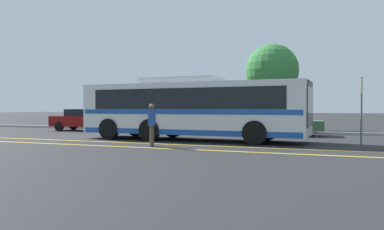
{
  "coord_description": "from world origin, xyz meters",
  "views": [
    {
      "loc": [
        7.29,
        -16.62,
        1.49
      ],
      "look_at": [
        0.99,
        -0.31,
        1.18
      ],
      "focal_mm": 35.0,
      "sensor_mm": 36.0,
      "label": 1
    }
  ],
  "objects_px": {
    "parked_car_0": "(83,120)",
    "tree_0": "(272,71)",
    "bus_stop_sign": "(361,103)",
    "parked_car_1": "(173,122)",
    "pedestrian_0": "(152,122)",
    "parked_car_2": "(280,123)",
    "transit_bus": "(192,108)"
  },
  "relations": [
    {
      "from": "transit_bus",
      "to": "bus_stop_sign",
      "type": "bearing_deg",
      "value": 84.82
    },
    {
      "from": "parked_car_0",
      "to": "tree_0",
      "type": "bearing_deg",
      "value": 110.49
    },
    {
      "from": "parked_car_2",
      "to": "tree_0",
      "type": "height_order",
      "value": "tree_0"
    },
    {
      "from": "parked_car_0",
      "to": "transit_bus",
      "type": "bearing_deg",
      "value": 60.51
    },
    {
      "from": "tree_0",
      "to": "pedestrian_0",
      "type": "bearing_deg",
      "value": -101.03
    },
    {
      "from": "parked_car_2",
      "to": "bus_stop_sign",
      "type": "xyz_separation_m",
      "value": [
        3.8,
        -5.59,
        1.0
      ]
    },
    {
      "from": "parked_car_2",
      "to": "parked_car_0",
      "type": "bearing_deg",
      "value": -92.72
    },
    {
      "from": "parked_car_2",
      "to": "pedestrian_0",
      "type": "bearing_deg",
      "value": -29.73
    },
    {
      "from": "parked_car_0",
      "to": "tree_0",
      "type": "height_order",
      "value": "tree_0"
    },
    {
      "from": "pedestrian_0",
      "to": "bus_stop_sign",
      "type": "xyz_separation_m",
      "value": [
        7.6,
        2.37,
        0.73
      ]
    },
    {
      "from": "parked_car_1",
      "to": "pedestrian_0",
      "type": "distance_m",
      "value": 8.55
    },
    {
      "from": "bus_stop_sign",
      "to": "pedestrian_0",
      "type": "bearing_deg",
      "value": -70.69
    },
    {
      "from": "bus_stop_sign",
      "to": "tree_0",
      "type": "height_order",
      "value": "tree_0"
    },
    {
      "from": "parked_car_1",
      "to": "parked_car_2",
      "type": "bearing_deg",
      "value": 93.58
    },
    {
      "from": "transit_bus",
      "to": "pedestrian_0",
      "type": "height_order",
      "value": "transit_bus"
    },
    {
      "from": "transit_bus",
      "to": "parked_car_1",
      "type": "height_order",
      "value": "transit_bus"
    },
    {
      "from": "parked_car_0",
      "to": "parked_car_2",
      "type": "relative_size",
      "value": 0.93
    },
    {
      "from": "transit_bus",
      "to": "parked_car_2",
      "type": "xyz_separation_m",
      "value": [
        3.4,
        4.68,
        -0.84
      ]
    },
    {
      "from": "parked_car_1",
      "to": "pedestrian_0",
      "type": "relative_size",
      "value": 2.98
    },
    {
      "from": "parked_car_0",
      "to": "bus_stop_sign",
      "type": "distance_m",
      "value": 17.5
    },
    {
      "from": "parked_car_1",
      "to": "pedestrian_0",
      "type": "bearing_deg",
      "value": 23.22
    },
    {
      "from": "transit_bus",
      "to": "pedestrian_0",
      "type": "xyz_separation_m",
      "value": [
        -0.41,
        -3.28,
        -0.56
      ]
    },
    {
      "from": "pedestrian_0",
      "to": "tree_0",
      "type": "relative_size",
      "value": 0.28
    },
    {
      "from": "transit_bus",
      "to": "bus_stop_sign",
      "type": "distance_m",
      "value": 7.26
    },
    {
      "from": "parked_car_2",
      "to": "tree_0",
      "type": "xyz_separation_m",
      "value": [
        -1.24,
        5.16,
        3.42
      ]
    },
    {
      "from": "parked_car_0",
      "to": "parked_car_1",
      "type": "distance_m",
      "value": 6.41
    },
    {
      "from": "transit_bus",
      "to": "parked_car_1",
      "type": "relative_size",
      "value": 2.2
    },
    {
      "from": "bus_stop_sign",
      "to": "tree_0",
      "type": "distance_m",
      "value": 12.12
    },
    {
      "from": "parked_car_0",
      "to": "pedestrian_0",
      "type": "height_order",
      "value": "pedestrian_0"
    },
    {
      "from": "parked_car_0",
      "to": "parked_car_2",
      "type": "xyz_separation_m",
      "value": [
        12.87,
        0.33,
        -0.06
      ]
    },
    {
      "from": "pedestrian_0",
      "to": "bus_stop_sign",
      "type": "distance_m",
      "value": 8.0
    },
    {
      "from": "pedestrian_0",
      "to": "bus_stop_sign",
      "type": "height_order",
      "value": "bus_stop_sign"
    }
  ]
}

